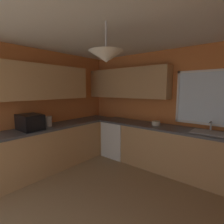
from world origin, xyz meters
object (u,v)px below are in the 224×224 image
at_px(bowl, 156,123).
at_px(dishwasher, 118,139).
at_px(kettle, 48,121).
at_px(microwave, 30,122).
at_px(sink_assembly, 209,132).

bearing_deg(bowl, dishwasher, -178.26).
bearing_deg(kettle, bowl, 43.06).
relative_size(kettle, bowl, 1.25).
bearing_deg(dishwasher, bowl, 1.74).
bearing_deg(dishwasher, kettle, -113.23).
distance_m(dishwasher, microwave, 2.06).
distance_m(sink_assembly, bowl, 0.99).
height_order(microwave, kettle, microwave).
height_order(dishwasher, sink_assembly, sink_assembly).
relative_size(microwave, bowl, 2.83).
distance_m(dishwasher, kettle, 1.72).
bearing_deg(bowl, microwave, -131.31).
distance_m(kettle, bowl, 2.23).
xyz_separation_m(dishwasher, kettle, (-0.64, -1.49, 0.58)).
xyz_separation_m(sink_assembly, bowl, (-0.99, -0.01, 0.03)).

